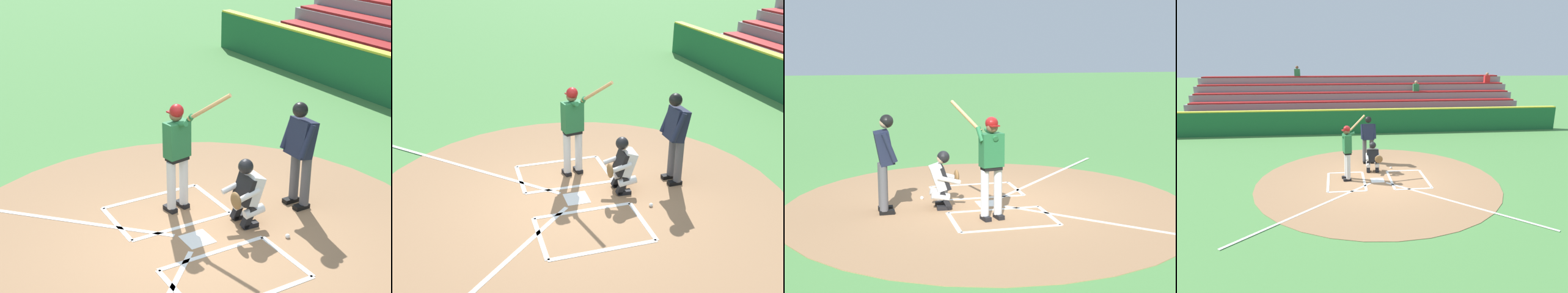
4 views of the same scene
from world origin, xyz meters
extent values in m
plane|color=#4C8442|center=(0.00, 0.00, 0.00)|extent=(120.00, 120.00, 0.00)
cylinder|color=#99704C|center=(0.00, 0.00, 0.01)|extent=(8.00, 8.00, 0.01)
cube|color=white|center=(0.00, 0.00, 0.01)|extent=(0.44, 0.44, 0.01)
cube|color=white|center=(-1.05, -0.90, 0.01)|extent=(1.20, 0.08, 0.01)
cube|color=white|center=(-1.05, 0.90, 0.01)|extent=(1.20, 0.08, 0.01)
cube|color=white|center=(-0.45, 0.00, 0.01)|extent=(0.08, 1.80, 0.01)
cube|color=white|center=(-1.65, 0.00, 0.01)|extent=(0.08, 1.80, 0.01)
cube|color=white|center=(1.05, -0.90, 0.01)|extent=(1.20, 0.08, 0.01)
cube|color=white|center=(1.05, 0.90, 0.01)|extent=(1.20, 0.08, 0.01)
cube|color=white|center=(0.45, 0.00, 0.01)|extent=(0.08, 1.80, 0.01)
cube|color=white|center=(1.65, 0.00, 0.01)|extent=(0.08, 1.80, 0.01)
cube|color=white|center=(2.10, 2.10, 0.01)|extent=(3.73, 3.73, 0.01)
cube|color=white|center=(-2.10, 2.10, 0.01)|extent=(3.73, 3.73, 0.01)
cylinder|color=silver|center=(0.97, -0.07, 0.50)|extent=(0.15, 0.15, 0.84)
cube|color=black|center=(1.01, -0.06, 0.04)|extent=(0.28, 0.16, 0.09)
cylinder|color=silver|center=(1.02, -0.32, 0.50)|extent=(0.15, 0.15, 0.84)
cube|color=black|center=(1.06, -0.32, 0.04)|extent=(0.28, 0.16, 0.09)
cube|color=black|center=(1.00, -0.19, 0.97)|extent=(0.28, 0.37, 0.10)
cube|color=#236638|center=(1.00, -0.19, 1.28)|extent=(0.31, 0.44, 0.60)
sphere|color=brown|center=(1.01, -0.19, 1.69)|extent=(0.21, 0.21, 0.21)
sphere|color=maroon|center=(1.00, -0.19, 1.76)|extent=(0.23, 0.23, 0.23)
cube|color=maroon|center=(1.10, -0.17, 1.73)|extent=(0.14, 0.19, 0.02)
cylinder|color=#236638|center=(0.94, -0.19, 1.56)|extent=(0.44, 0.16, 0.21)
cylinder|color=#236638|center=(0.98, -0.40, 1.56)|extent=(0.28, 0.14, 0.29)
cylinder|color=#AD7F4C|center=(0.65, -0.59, 1.86)|extent=(0.63, 0.47, 0.53)
cylinder|color=#AD7F4C|center=(0.93, -0.39, 1.62)|extent=(0.10, 0.11, 0.08)
cube|color=black|center=(-0.10, -0.91, 0.04)|extent=(0.13, 0.27, 0.09)
cube|color=black|center=(-0.09, -0.87, 0.20)|extent=(0.13, 0.25, 0.37)
cylinder|color=silver|center=(-0.10, -0.97, 0.28)|extent=(0.17, 0.37, 0.21)
cube|color=black|center=(0.22, -0.93, 0.04)|extent=(0.13, 0.27, 0.09)
cube|color=black|center=(0.23, -0.89, 0.20)|extent=(0.13, 0.25, 0.37)
cylinder|color=silver|center=(0.22, -0.99, 0.28)|extent=(0.17, 0.37, 0.21)
cube|color=silver|center=(0.06, -0.99, 0.62)|extent=(0.42, 0.38, 0.52)
cube|color=black|center=(0.07, -0.88, 0.62)|extent=(0.43, 0.24, 0.46)
sphere|color=tan|center=(0.06, -0.92, 0.99)|extent=(0.21, 0.21, 0.21)
sphere|color=black|center=(0.07, -0.90, 1.01)|extent=(0.24, 0.24, 0.24)
cylinder|color=silver|center=(-0.13, -0.81, 0.60)|extent=(0.11, 0.45, 0.20)
cylinder|color=silver|center=(0.27, -0.83, 0.60)|extent=(0.11, 0.45, 0.20)
ellipsoid|color=brown|center=(-0.12, -0.61, 0.57)|extent=(0.29, 0.12, 0.28)
cylinder|color=#4C4C51|center=(-0.01, -2.06, 0.51)|extent=(0.16, 0.16, 0.86)
cube|color=black|center=(-0.02, -2.01, 0.04)|extent=(0.13, 0.28, 0.09)
cylinder|color=#4C4C51|center=(0.27, -2.06, 0.51)|extent=(0.16, 0.16, 0.86)
cube|color=black|center=(0.26, -2.01, 0.04)|extent=(0.13, 0.28, 0.09)
cube|color=#191E33|center=(0.12, -2.02, 1.25)|extent=(0.45, 0.37, 0.66)
sphere|color=tan|center=(0.12, -1.98, 1.72)|extent=(0.22, 0.22, 0.22)
sphere|color=black|center=(0.12, -1.96, 1.74)|extent=(0.25, 0.25, 0.25)
cylinder|color=#191E33|center=(-0.12, -1.95, 1.28)|extent=(0.10, 0.29, 0.56)
cylinder|color=#191E33|center=(0.36, -1.94, 1.28)|extent=(0.10, 0.29, 0.56)
sphere|color=white|center=(-0.65, -1.23, 0.04)|extent=(0.07, 0.07, 0.07)
cube|color=#1E6033|center=(0.00, -7.50, 0.62)|extent=(22.00, 0.36, 1.25)
cube|color=yellow|center=(0.00, -7.50, 1.28)|extent=(22.00, 0.32, 0.06)
cube|color=gray|center=(0.00, -8.53, 0.23)|extent=(20.00, 0.85, 0.45)
cube|color=maroon|center=(0.00, -8.53, 0.49)|extent=(19.60, 0.72, 0.08)
cube|color=gray|center=(0.00, -9.38, 0.45)|extent=(20.00, 0.85, 0.90)
cube|color=maroon|center=(0.00, -9.38, 0.94)|extent=(19.60, 0.72, 0.08)
cube|color=gray|center=(0.00, -10.22, 0.68)|extent=(20.00, 0.85, 1.35)
cube|color=maroon|center=(0.00, -10.22, 1.39)|extent=(19.60, 0.72, 0.08)
cube|color=gray|center=(0.00, -11.07, 0.90)|extent=(20.00, 0.85, 1.80)
cube|color=maroon|center=(0.00, -11.07, 1.84)|extent=(19.60, 0.72, 0.08)
cube|color=gray|center=(0.00, -11.92, 1.12)|extent=(20.00, 0.85, 2.25)
cube|color=maroon|center=(0.00, -11.92, 2.29)|extent=(19.60, 0.72, 0.08)
cube|color=gray|center=(0.00, -12.77, 1.35)|extent=(20.00, 0.85, 2.70)
cube|color=maroon|center=(0.00, -12.77, 2.74)|extent=(19.60, 0.72, 0.08)
cube|color=red|center=(-8.83, -11.87, 2.56)|extent=(0.36, 0.22, 0.46)
sphere|color=#9E7051|center=(-8.83, -11.87, 2.90)|extent=(0.20, 0.20, 0.20)
cube|color=#2D844C|center=(-3.78, -11.02, 2.11)|extent=(0.36, 0.22, 0.46)
sphere|color=tan|center=(-3.78, -11.02, 2.45)|extent=(0.20, 0.20, 0.20)
cube|color=orange|center=(-0.22, -8.47, 0.76)|extent=(0.36, 0.22, 0.46)
sphere|color=#9E7051|center=(-0.22, -8.47, 1.10)|extent=(0.20, 0.20, 0.20)
cube|color=#2D844C|center=(3.82, -12.72, 3.01)|extent=(0.36, 0.22, 0.46)
sphere|color=brown|center=(3.82, -12.72, 3.35)|extent=(0.20, 0.20, 0.20)
camera|label=1|loc=(-6.77, 3.90, 4.78)|focal=54.21mm
camera|label=2|loc=(-7.17, 1.88, 4.41)|focal=41.86mm
camera|label=3|loc=(10.48, -2.71, 3.03)|focal=51.66mm
camera|label=4|loc=(1.31, 10.94, 4.09)|focal=31.87mm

